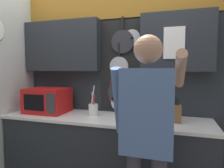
# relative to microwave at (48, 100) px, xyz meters

# --- Properties ---
(base_cabinet_counter) EXTENTS (2.26, 0.59, 0.93)m
(base_cabinet_counter) POSITION_rel_microwave_xyz_m (0.73, -0.02, -0.61)
(base_cabinet_counter) COLOR #23282D
(base_cabinet_counter) RESTS_ON ground_plane
(back_wall_unit) EXTENTS (2.83, 0.22, 2.45)m
(back_wall_unit) POSITION_rel_microwave_xyz_m (0.72, 0.24, 0.38)
(back_wall_unit) COLOR #23282D
(back_wall_unit) RESTS_ON ground_plane
(microwave) EXTENTS (0.48, 0.38, 0.29)m
(microwave) POSITION_rel_microwave_xyz_m (0.00, 0.00, 0.00)
(microwave) COLOR red
(microwave) RESTS_ON base_cabinet_counter
(knife_block) EXTENTS (0.13, 0.16, 0.26)m
(knife_block) POSITION_rel_microwave_xyz_m (1.47, 0.00, -0.05)
(knife_block) COLOR brown
(knife_block) RESTS_ON base_cabinet_counter
(utensil_crock) EXTENTS (0.11, 0.11, 0.34)m
(utensil_crock) POSITION_rel_microwave_xyz_m (0.59, 0.00, -0.07)
(utensil_crock) COLOR white
(utensil_crock) RESTS_ON base_cabinet_counter
(person) EXTENTS (0.54, 0.63, 1.70)m
(person) POSITION_rel_microwave_xyz_m (1.27, -0.58, -0.06)
(person) COLOR #383842
(person) RESTS_ON ground_plane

